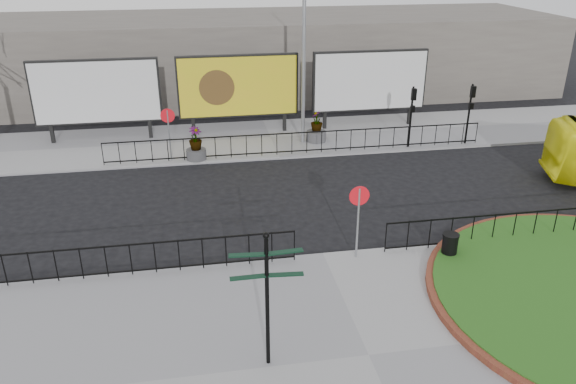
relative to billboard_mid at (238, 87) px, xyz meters
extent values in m
plane|color=black|center=(1.50, -12.97, -2.60)|extent=(90.00, 90.00, 0.00)
cube|color=gray|center=(1.50, -17.97, -2.54)|extent=(30.00, 10.00, 0.12)
cube|color=gray|center=(1.50, -0.97, -2.54)|extent=(44.00, 6.00, 0.12)
cylinder|color=gray|center=(-3.50, -3.57, -1.28)|extent=(0.07, 0.07, 2.40)
cylinder|color=red|center=(-3.50, -3.57, -0.33)|extent=(0.64, 0.03, 0.64)
cylinder|color=white|center=(-3.50, -3.55, -0.33)|extent=(0.50, 0.03, 0.50)
cylinder|color=gray|center=(2.50, -13.37, -1.28)|extent=(0.07, 0.07, 2.40)
cylinder|color=red|center=(2.50, -13.37, -0.33)|extent=(0.64, 0.03, 0.64)
cylinder|color=white|center=(2.50, -13.35, -0.33)|extent=(0.50, 0.03, 0.50)
cube|color=black|center=(-9.40, 0.03, -1.98)|extent=(0.18, 0.18, 1.00)
cube|color=black|center=(-4.60, 0.03, -1.98)|extent=(0.18, 0.18, 1.00)
cube|color=black|center=(-7.00, 0.03, 0.02)|extent=(6.20, 0.25, 3.20)
cube|color=silver|center=(-7.00, -0.13, 0.02)|extent=(6.00, 0.06, 3.00)
cube|color=black|center=(-2.40, 0.03, -1.98)|extent=(0.18, 0.18, 1.00)
cube|color=black|center=(2.40, 0.03, -1.98)|extent=(0.18, 0.18, 1.00)
cube|color=black|center=(0.00, 0.03, 0.02)|extent=(6.20, 0.25, 3.20)
cube|color=gold|center=(0.00, -0.13, 0.02)|extent=(6.00, 0.06, 3.00)
cube|color=black|center=(4.60, 0.03, -1.98)|extent=(0.18, 0.18, 1.00)
cube|color=black|center=(9.40, 0.03, -1.98)|extent=(0.18, 0.18, 1.00)
cube|color=black|center=(7.00, 0.03, 0.02)|extent=(6.20, 0.25, 3.20)
cube|color=silver|center=(7.00, -0.13, 0.02)|extent=(6.00, 0.06, 3.00)
cylinder|color=gray|center=(3.00, -1.97, 2.02)|extent=(0.18, 0.18, 9.00)
cylinder|color=black|center=(8.00, -3.57, -0.98)|extent=(0.10, 0.10, 3.00)
cube|color=black|center=(8.00, -3.69, 0.17)|extent=(0.22, 0.18, 0.55)
cube|color=black|center=(8.00, -3.69, -0.53)|extent=(0.20, 0.16, 0.30)
cylinder|color=black|center=(11.00, -3.57, -0.98)|extent=(0.10, 0.10, 3.00)
cube|color=black|center=(11.00, -3.69, 0.17)|extent=(0.22, 0.18, 0.55)
cube|color=black|center=(11.00, -3.69, -0.53)|extent=(0.20, 0.16, 0.30)
cube|color=#68615B|center=(1.50, 9.03, -0.10)|extent=(40.00, 10.00, 5.00)
cylinder|color=black|center=(-0.97, -17.81, -0.77)|extent=(0.10, 0.10, 3.42)
sphere|color=black|center=(-0.97, -17.81, 0.99)|extent=(0.15, 0.15, 0.15)
cube|color=black|center=(-1.39, -17.77, 0.53)|extent=(0.81, 0.22, 0.03)
cube|color=black|center=(-0.54, -17.78, 0.53)|extent=(0.81, 0.20, 0.03)
cube|color=black|center=(-1.39, -17.82, -0.02)|extent=(0.80, 0.16, 0.03)
cube|color=black|center=(-0.54, -17.85, -0.02)|extent=(0.81, 0.22, 0.03)
cylinder|color=black|center=(5.38, -13.98, -2.07)|extent=(0.49, 0.49, 0.82)
cylinder|color=black|center=(5.38, -13.98, -1.63)|extent=(0.53, 0.53, 0.05)
cylinder|color=#4C4C4F|center=(-2.35, -3.57, -2.24)|extent=(0.92, 0.92, 0.48)
imported|color=#184412|center=(-2.35, -3.57, -1.46)|extent=(0.85, 0.85, 1.07)
cylinder|color=#4C4C4F|center=(3.70, -1.97, -2.22)|extent=(0.99, 0.99, 0.52)
imported|color=#184412|center=(3.70, -1.97, -1.43)|extent=(0.77, 0.77, 1.07)
camera|label=1|loc=(-2.31, -28.40, 6.81)|focal=35.00mm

